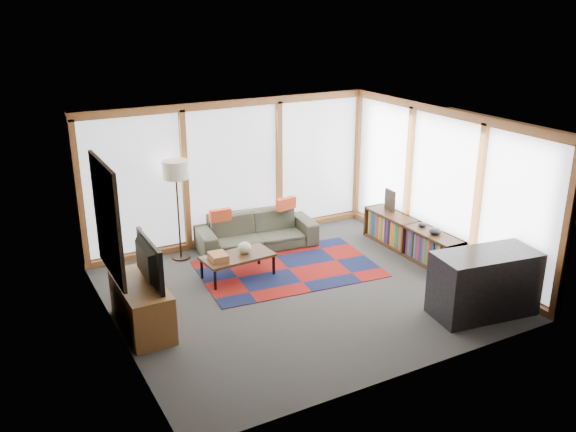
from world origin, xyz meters
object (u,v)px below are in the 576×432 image
bookshelf (411,238)px  bar_counter (484,283)px  floor_lamp (178,211)px  sofa (256,231)px  tv_console (142,306)px  television (142,262)px  coffee_table (238,266)px

bookshelf → bar_counter: bar_counter is taller
floor_lamp → bar_counter: bearing=-51.5°
sofa → tv_console: tv_console is taller
bookshelf → television: television is taller
bookshelf → bar_counter: size_ratio=1.55×
sofa → tv_console: 3.19m
coffee_table → bookshelf: bookshelf is taller
sofa → television: size_ratio=1.99×
coffee_table → tv_console: bearing=-154.6°
sofa → coffee_table: size_ratio=1.87×
tv_console → bar_counter: (4.35, -1.90, 0.13)m
tv_console → television: bearing=-16.3°
bookshelf → television: 4.86m
bookshelf → tv_console: 4.86m
sofa → tv_console: (-2.60, -1.84, 0.02)m
bookshelf → television: (-4.80, -0.30, 0.69)m
sofa → bar_counter: size_ratio=1.45×
television → sofa: bearing=-53.2°
sofa → floor_lamp: (-1.37, 0.18, 0.56)m
tv_console → television: size_ratio=1.25×
tv_console → television: (0.05, -0.02, 0.64)m
coffee_table → bar_counter: (2.56, -2.75, 0.27)m
tv_console → sofa: bearing=35.2°
floor_lamp → bar_counter: floor_lamp is taller
tv_console → bar_counter: bar_counter is taller
floor_lamp → bar_counter: 5.02m
sofa → tv_console: bearing=-138.0°
bar_counter → sofa: bearing=123.5°
bookshelf → coffee_table: bearing=169.5°
coffee_table → bookshelf: (3.06, -0.57, 0.10)m
television → bar_counter: (4.30, -1.89, -0.51)m
floor_lamp → bookshelf: 4.05m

